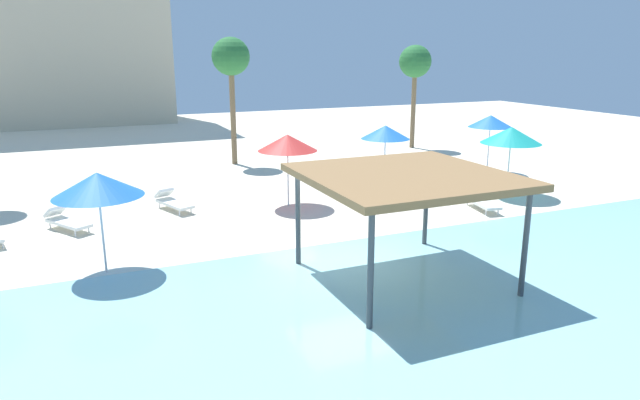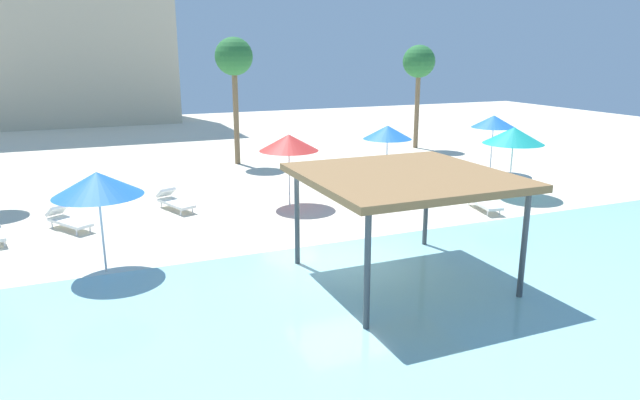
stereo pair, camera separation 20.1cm
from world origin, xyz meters
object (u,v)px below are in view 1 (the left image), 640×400
at_px(beach_umbrella_red_2, 287,143).
at_px(lounge_chair_1, 355,194).
at_px(beach_umbrella_blue_4, 98,185).
at_px(shade_pavilion, 405,179).
at_px(palm_tree_2, 415,64).
at_px(lounge_chair_4, 461,173).
at_px(beach_umbrella_blue_1, 385,132).
at_px(palm_tree_3, 231,60).
at_px(beach_umbrella_blue_3, 491,121).
at_px(lounge_chair_0, 66,220).
at_px(beach_umbrella_teal_0, 511,135).
at_px(lounge_chair_2, 172,201).
at_px(lounge_chair_6, 480,200).

bearing_deg(beach_umbrella_red_2, lounge_chair_1, -14.01).
bearing_deg(beach_umbrella_blue_4, shade_pavilion, -27.33).
bearing_deg(palm_tree_2, lounge_chair_4, -108.30).
xyz_separation_m(beach_umbrella_blue_1, palm_tree_3, (-4.55, 7.69, 2.91)).
bearing_deg(beach_umbrella_blue_3, lounge_chair_0, -174.57).
relative_size(beach_umbrella_teal_0, lounge_chair_2, 1.40).
height_order(beach_umbrella_blue_1, lounge_chair_6, beach_umbrella_blue_1).
relative_size(beach_umbrella_blue_1, palm_tree_2, 0.44).
xyz_separation_m(lounge_chair_4, palm_tree_3, (-8.47, 7.85, 4.97)).
relative_size(beach_umbrella_teal_0, beach_umbrella_blue_4, 1.02).
height_order(beach_umbrella_blue_3, lounge_chair_6, beach_umbrella_blue_3).
bearing_deg(beach_umbrella_blue_1, beach_umbrella_blue_4, -154.61).
bearing_deg(beach_umbrella_red_2, palm_tree_2, 39.49).
height_order(shade_pavilion, lounge_chair_1, shade_pavilion).
height_order(beach_umbrella_blue_4, palm_tree_2, palm_tree_2).
xyz_separation_m(lounge_chair_1, lounge_chair_2, (-6.69, 1.77, 0.00)).
distance_m(beach_umbrella_red_2, beach_umbrella_blue_3, 11.15).
bearing_deg(beach_umbrella_blue_4, beach_umbrella_blue_1, 25.39).
height_order(shade_pavilion, lounge_chair_2, shade_pavilion).
bearing_deg(beach_umbrella_teal_0, beach_umbrella_blue_3, 60.75).
relative_size(shade_pavilion, lounge_chair_1, 2.43).
xyz_separation_m(lounge_chair_4, lounge_chair_6, (-2.34, -4.31, 0.00)).
xyz_separation_m(beach_umbrella_blue_1, beach_umbrella_blue_3, (6.14, 0.70, 0.09)).
bearing_deg(palm_tree_2, beach_umbrella_blue_1, -128.77).
relative_size(lounge_chair_0, lounge_chair_6, 0.98).
distance_m(lounge_chair_2, lounge_chair_6, 11.50).
relative_size(beach_umbrella_blue_1, lounge_chair_2, 1.35).
distance_m(beach_umbrella_teal_0, beach_umbrella_blue_1, 5.08).
distance_m(lounge_chair_1, palm_tree_2, 14.43).
height_order(lounge_chair_2, palm_tree_2, palm_tree_2).
relative_size(lounge_chair_2, lounge_chair_4, 1.01).
xyz_separation_m(beach_umbrella_blue_3, lounge_chair_1, (-8.48, -2.48, -2.16)).
relative_size(beach_umbrella_teal_0, palm_tree_3, 0.44).
bearing_deg(palm_tree_2, beach_umbrella_teal_0, -103.46).
bearing_deg(lounge_chair_2, beach_umbrella_blue_1, 69.77).
height_order(beach_umbrella_blue_1, palm_tree_3, palm_tree_3).
distance_m(beach_umbrella_blue_1, lounge_chair_1, 3.59).
bearing_deg(palm_tree_3, beach_umbrella_red_2, -92.01).
relative_size(beach_umbrella_red_2, lounge_chair_4, 1.39).
distance_m(shade_pavilion, beach_umbrella_blue_1, 10.31).
distance_m(beach_umbrella_blue_4, lounge_chair_6, 13.48).
distance_m(palm_tree_2, palm_tree_3, 11.33).
xyz_separation_m(shade_pavilion, lounge_chair_4, (8.63, 9.01, -2.34)).
bearing_deg(lounge_chair_6, lounge_chair_4, 162.09).
height_order(lounge_chair_1, lounge_chair_4, same).
xyz_separation_m(lounge_chair_0, palm_tree_3, (8.13, 8.79, 4.97)).
bearing_deg(beach_umbrella_teal_0, lounge_chair_6, -151.19).
bearing_deg(beach_umbrella_blue_3, shade_pavilion, -137.73).
bearing_deg(beach_umbrella_blue_4, lounge_chair_1, 21.90).
bearing_deg(lounge_chair_0, beach_umbrella_teal_0, 51.42).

